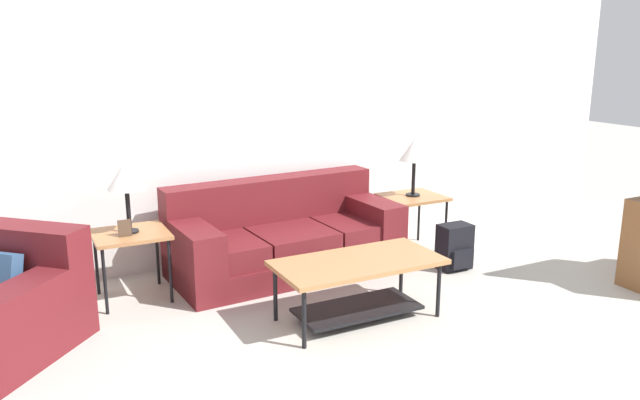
# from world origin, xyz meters

# --- Properties ---
(wall_back) EXTENTS (8.76, 0.06, 2.60)m
(wall_back) POSITION_xyz_m (0.00, 4.39, 1.30)
(wall_back) COLOR white
(wall_back) RESTS_ON ground_plane
(couch) EXTENTS (2.11, 1.02, 0.82)m
(couch) POSITION_xyz_m (-0.08, 3.85, 0.30)
(couch) COLOR maroon
(couch) RESTS_ON ground_plane
(coffee_table) EXTENTS (1.25, 0.62, 0.47)m
(coffee_table) POSITION_xyz_m (-0.02, 2.63, 0.35)
(coffee_table) COLOR #A87042
(coffee_table) RESTS_ON ground_plane
(side_table_left) EXTENTS (0.58, 0.53, 0.56)m
(side_table_left) POSITION_xyz_m (-1.45, 3.79, 0.51)
(side_table_left) COLOR #A87042
(side_table_left) RESTS_ON ground_plane
(side_table_right) EXTENTS (0.58, 0.53, 0.56)m
(side_table_right) POSITION_xyz_m (1.29, 3.79, 0.51)
(side_table_right) COLOR #A87042
(side_table_right) RESTS_ON ground_plane
(table_lamp_left) EXTENTS (0.30, 0.30, 0.58)m
(table_lamp_left) POSITION_xyz_m (-1.45, 3.79, 1.01)
(table_lamp_left) COLOR black
(table_lamp_left) RESTS_ON side_table_left
(table_lamp_right) EXTENTS (0.30, 0.30, 0.58)m
(table_lamp_right) POSITION_xyz_m (1.29, 3.79, 1.01)
(table_lamp_right) COLOR black
(table_lamp_right) RESTS_ON side_table_right
(backpack) EXTENTS (0.30, 0.28, 0.42)m
(backpack) POSITION_xyz_m (1.33, 3.16, 0.21)
(backpack) COLOR black
(backpack) RESTS_ON ground_plane
(picture_frame) EXTENTS (0.10, 0.04, 0.13)m
(picture_frame) POSITION_xyz_m (-1.50, 3.71, 0.63)
(picture_frame) COLOR #4C3828
(picture_frame) RESTS_ON side_table_left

